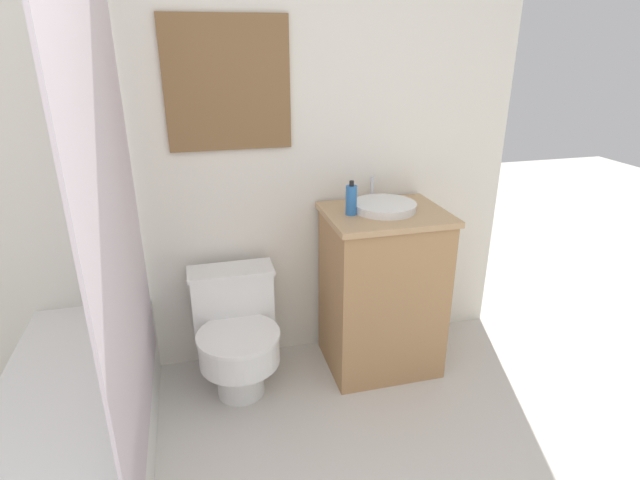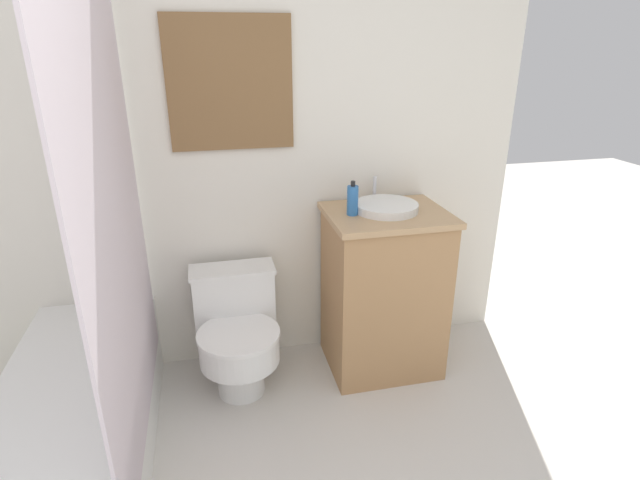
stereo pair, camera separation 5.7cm
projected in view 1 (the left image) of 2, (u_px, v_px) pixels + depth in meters
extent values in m
cube|color=silver|center=(231.00, 135.00, 2.45)|extent=(3.05, 0.05, 2.50)
cube|color=brown|center=(227.00, 84.00, 2.32)|extent=(0.59, 0.02, 0.61)
cube|color=silver|center=(227.00, 84.00, 2.32)|extent=(0.56, 0.01, 0.58)
cube|color=white|center=(78.00, 430.00, 2.02)|extent=(0.55, 1.36, 0.43)
cube|color=silver|center=(117.00, 226.00, 1.77)|extent=(0.01, 1.25, 1.76)
cylinder|color=white|center=(240.00, 374.00, 2.53)|extent=(0.24, 0.24, 0.22)
cylinder|color=white|center=(239.00, 349.00, 2.42)|extent=(0.39, 0.39, 0.14)
cylinder|color=white|center=(238.00, 335.00, 2.39)|extent=(0.40, 0.40, 0.02)
cube|color=white|center=(233.00, 301.00, 2.59)|extent=(0.41, 0.18, 0.33)
cube|color=white|center=(230.00, 270.00, 2.53)|extent=(0.43, 0.19, 0.02)
cube|color=#AD7F51|center=(381.00, 293.00, 2.66)|extent=(0.57, 0.47, 0.86)
cube|color=tan|center=(386.00, 214.00, 2.50)|extent=(0.60, 0.50, 0.03)
cylinder|color=white|center=(384.00, 206.00, 2.50)|extent=(0.32, 0.32, 0.04)
cylinder|color=silver|center=(372.00, 188.00, 2.65)|extent=(0.02, 0.02, 0.13)
cylinder|color=#2D6BB2|center=(351.00, 200.00, 2.42)|extent=(0.06, 0.06, 0.14)
cylinder|color=black|center=(352.00, 183.00, 2.39)|extent=(0.02, 0.02, 0.02)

